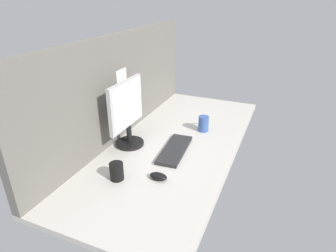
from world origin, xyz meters
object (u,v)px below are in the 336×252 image
at_px(mug_black_travel, 117,171).
at_px(monitor, 127,112).
at_px(mug_ceramic_blue, 204,124).
at_px(mouse, 158,176).
at_px(keyboard, 175,150).

bearing_deg(mug_black_travel, monitor, 20.63).
bearing_deg(mug_ceramic_blue, mug_black_travel, 161.10).
distance_m(monitor, mug_black_travel, 0.41).
distance_m(mouse, mug_ceramic_blue, 0.65).
height_order(mouse, mug_black_travel, mug_black_travel).
relative_size(mug_black_travel, mug_ceramic_blue, 0.86).
distance_m(mouse, mug_black_travel, 0.22).
distance_m(keyboard, mug_ceramic_blue, 0.35).
height_order(keyboard, mouse, mouse).
height_order(keyboard, mug_ceramic_blue, mug_ceramic_blue).
xyz_separation_m(monitor, mug_black_travel, (-0.35, -0.13, -0.18)).
distance_m(keyboard, mouse, 0.30).
bearing_deg(keyboard, mug_black_travel, 151.33).
bearing_deg(mug_black_travel, mouse, -67.58).
xyz_separation_m(monitor, mouse, (-0.27, -0.33, -0.21)).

